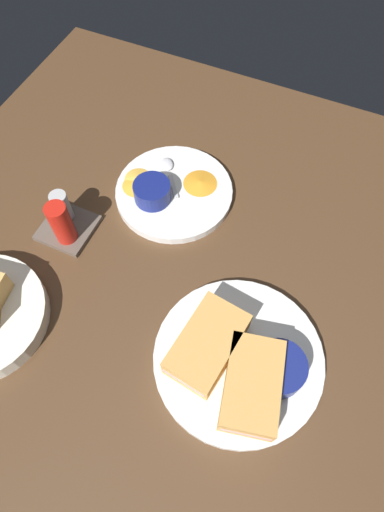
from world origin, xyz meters
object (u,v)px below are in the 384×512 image
object	(u,v)px
ramekin_dark_sauce	(278,368)
condiment_caddy	(64,221)
plate_sandwich_main	(238,358)
sandwich_half_far	(252,385)
sandwich_half_near	(207,344)
spoon_by_dark_ramekin	(241,348)
ramekin_light_gravy	(152,191)
spoon_by_gravy_ramekin	(169,169)
plate_chips_companion	(174,192)

from	to	relation	value
ramekin_dark_sauce	condiment_caddy	bearing A→B (deg)	77.54
plate_sandwich_main	sandwich_half_far	world-z (taller)	sandwich_half_far
plate_sandwich_main	sandwich_half_far	distance (cm)	5.84
sandwich_half_far	sandwich_half_near	bearing A→B (deg)	70.33
ramekin_dark_sauce	spoon_by_dark_ramekin	world-z (taller)	ramekin_dark_sauce
ramekin_light_gravy	spoon_by_gravy_ramekin	bearing A→B (deg)	1.17
plate_sandwich_main	spoon_by_gravy_ramekin	world-z (taller)	spoon_by_gravy_ramekin
ramekin_light_gravy	condiment_caddy	bearing A→B (deg)	136.99
spoon_by_gravy_ramekin	plate_sandwich_main	bearing A→B (deg)	-138.37
sandwich_half_far	ramekin_light_gravy	bearing A→B (deg)	48.39
sandwich_half_near	spoon_by_dark_ramekin	distance (cm)	5.56
sandwich_half_near	ramekin_light_gravy	distance (cm)	30.00
plate_sandwich_main	spoon_by_dark_ramekin	bearing A→B (deg)	5.46
spoon_by_dark_ramekin	ramekin_light_gravy	size ratio (longest dim) A/B	1.48
plate_sandwich_main	ramekin_dark_sauce	distance (cm)	6.43
ramekin_dark_sauce	spoon_by_gravy_ramekin	distance (cm)	41.87
sandwich_half_near	ramekin_dark_sauce	world-z (taller)	sandwich_half_near
plate_chips_companion	condiment_caddy	distance (cm)	20.69
plate_sandwich_main	spoon_by_dark_ramekin	xyz separation A→B (cm)	(1.35, 0.13, 1.16)
plate_sandwich_main	sandwich_half_far	bearing A→B (deg)	-139.67
plate_sandwich_main	ramekin_dark_sauce	xyz separation A→B (cm)	(0.13, -5.78, 2.80)
ramekin_dark_sauce	ramekin_light_gravy	xyz separation A→B (cm)	(21.16, 30.79, -0.06)
ramekin_light_gravy	spoon_by_gravy_ramekin	world-z (taller)	ramekin_light_gravy
plate_chips_companion	ramekin_light_gravy	world-z (taller)	ramekin_light_gravy
ramekin_light_gravy	condiment_caddy	xyz separation A→B (cm)	(-11.90, 11.11, -0.13)
spoon_by_gravy_ramekin	condiment_caddy	bearing A→B (deg)	149.90
plate_sandwich_main	condiment_caddy	distance (cm)	37.41
spoon_by_gravy_ramekin	condiment_caddy	xyz separation A→B (cm)	(-18.91, 10.96, 1.44)
condiment_caddy	sandwich_half_near	bearing A→B (deg)	-108.15
plate_chips_companion	spoon_by_gravy_ramekin	size ratio (longest dim) A/B	2.50
spoon_by_dark_ramekin	sandwich_half_near	bearing A→B (deg)	115.47
sandwich_half_near	ramekin_dark_sauce	xyz separation A→B (cm)	(1.01, -10.58, -0.40)
plate_sandwich_main	sandwich_half_far	xyz separation A→B (cm)	(-3.72, -3.16, 3.20)
sandwich_half_near	spoon_by_gravy_ramekin	xyz separation A→B (cm)	(29.17, 20.35, -2.04)
sandwich_half_near	sandwich_half_far	size ratio (longest dim) A/B	0.97
sandwich_half_far	spoon_by_gravy_ramekin	bearing A→B (deg)	41.48
ramekin_light_gravy	condiment_caddy	world-z (taller)	condiment_caddy
condiment_caddy	plate_chips_companion	bearing A→B (deg)	-42.35
plate_sandwich_main	spoon_by_gravy_ramekin	size ratio (longest dim) A/B	2.94
spoon_by_dark_ramekin	sandwich_half_far	bearing A→B (deg)	-147.05
condiment_caddy	plate_sandwich_main	bearing A→B (deg)	-104.58
sandwich_half_far	ramekin_light_gravy	world-z (taller)	sandwich_half_far
ramekin_dark_sauce	spoon_by_dark_ramekin	xyz separation A→B (cm)	(1.22, 5.91, -1.64)
sandwich_half_far	ramekin_dark_sauce	bearing A→B (deg)	-34.20
plate_chips_companion	sandwich_half_near	bearing A→B (deg)	-145.50
sandwich_half_far	spoon_by_dark_ramekin	size ratio (longest dim) A/B	1.45
sandwich_half_near	spoon_by_gravy_ramekin	world-z (taller)	sandwich_half_near
sandwich_half_far	spoon_by_gravy_ramekin	distance (cm)	42.79
plate_sandwich_main	spoon_by_dark_ramekin	distance (cm)	1.79
plate_sandwich_main	plate_chips_companion	size ratio (longest dim) A/B	1.18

